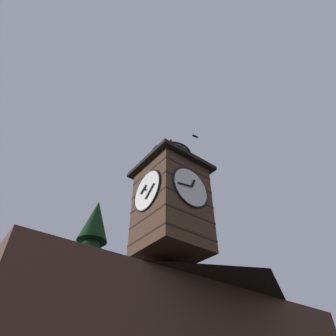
{
  "coord_description": "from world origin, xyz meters",
  "views": [
    {
      "loc": [
        8.99,
        11.39,
        1.87
      ],
      "look_at": [
        1.0,
        1.04,
        12.62
      ],
      "focal_mm": 30.1,
      "sensor_mm": 36.0,
      "label": 1
    }
  ],
  "objects": [
    {
      "name": "flying_bird_high",
      "position": [
        -2.04,
        0.56,
        17.64
      ],
      "size": [
        0.53,
        0.25,
        0.13
      ],
      "color": "black"
    },
    {
      "name": "clock_tower",
      "position": [
        0.43,
        0.61,
        11.13
      ],
      "size": [
        4.03,
        4.03,
        8.31
      ],
      "color": "#4C3323",
      "rests_on": "building_main"
    },
    {
      "name": "pine_tree_behind",
      "position": [
        1.93,
        -6.51,
        5.39
      ],
      "size": [
        7.02,
        7.02,
        13.7
      ],
      "color": "#473323",
      "rests_on": "ground_plane"
    },
    {
      "name": "moon",
      "position": [
        -11.89,
        -39.15,
        16.48
      ],
      "size": [
        2.02,
        2.02,
        2.02
      ],
      "color": "silver"
    }
  ]
}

